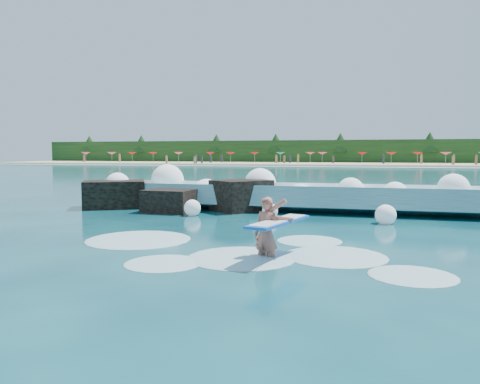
{
  "coord_description": "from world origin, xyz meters",
  "views": [
    {
      "loc": [
        5.38,
        -11.75,
        2.41
      ],
      "look_at": [
        1.5,
        2.0,
        1.2
      ],
      "focal_mm": 35.0,
      "sensor_mm": 36.0,
      "label": 1
    }
  ],
  "objects": [
    {
      "name": "breaking_wave",
      "position": [
        1.51,
        7.55,
        0.5
      ],
      "size": [
        16.53,
        2.64,
        1.42
      ],
      "color": "teal",
      "rests_on": "ground"
    },
    {
      "name": "beachgoers",
      "position": [
        1.0,
        74.45,
        1.09
      ],
      "size": [
        106.24,
        13.29,
        1.92
      ],
      "color": "#3F332D",
      "rests_on": "ground"
    },
    {
      "name": "surfer_with_board",
      "position": [
        3.17,
        -1.47,
        0.63
      ],
      "size": [
        1.19,
        2.9,
        1.7
      ],
      "color": "#9F5B4A",
      "rests_on": "ground"
    },
    {
      "name": "surf_foam",
      "position": [
        2.06,
        -0.88,
        0.0
      ],
      "size": [
        9.32,
        5.21,
        0.15
      ],
      "color": "silver",
      "rests_on": "ground"
    },
    {
      "name": "wet_band",
      "position": [
        0.0,
        67.0,
        0.04
      ],
      "size": [
        140.0,
        5.0,
        0.08
      ],
      "primitive_type": "cube",
      "color": "silver",
      "rests_on": "ground"
    },
    {
      "name": "beach_umbrellas",
      "position": [
        0.12,
        80.29,
        2.25
      ],
      "size": [
        111.19,
        6.67,
        0.5
      ],
      "color": "#DE4168",
      "rests_on": "ground"
    },
    {
      "name": "beach",
      "position": [
        0.0,
        78.0,
        0.2
      ],
      "size": [
        140.0,
        20.0,
        0.4
      ],
      "primitive_type": "cube",
      "color": "tan",
      "rests_on": "ground"
    },
    {
      "name": "wave_spray",
      "position": [
        0.7,
        7.47,
        0.89
      ],
      "size": [
        15.31,
        4.58,
        1.95
      ],
      "color": "white",
      "rests_on": "ground"
    },
    {
      "name": "treeline",
      "position": [
        0.0,
        88.0,
        2.5
      ],
      "size": [
        140.0,
        4.0,
        5.0
      ],
      "primitive_type": "cube",
      "color": "black",
      "rests_on": "ground"
    },
    {
      "name": "ground",
      "position": [
        0.0,
        0.0,
        0.0
      ],
      "size": [
        200.0,
        200.0,
        0.0
      ],
      "primitive_type": "plane",
      "color": "#083241",
      "rests_on": "ground"
    },
    {
      "name": "rock_cluster",
      "position": [
        -2.89,
        6.43,
        0.47
      ],
      "size": [
        8.62,
        3.36,
        1.5
      ],
      "color": "black",
      "rests_on": "ground"
    }
  ]
}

